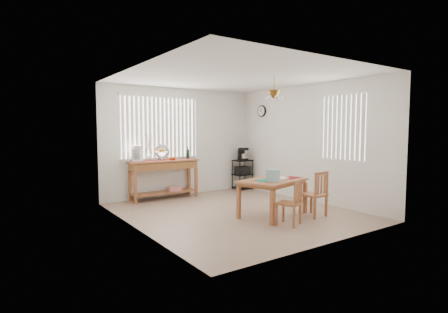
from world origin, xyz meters
TOP-DOWN VIEW (x-y plane):
  - ground at (0.00, 0.00)m, footprint 4.00×4.50m
  - room_shell at (0.00, 0.01)m, footprint 4.20×4.70m
  - sideboard at (-0.58, 2.00)m, footprint 1.61×0.45m
  - sideboard_items at (-0.86, 2.02)m, footprint 1.53×0.38m
  - wire_cart at (1.70, 2.00)m, footprint 0.47×0.37m
  - cart_items at (1.70, 2.01)m, footprint 0.19×0.22m
  - dining_table at (0.42, -0.61)m, footprint 1.44×1.12m
  - table_items at (0.32, -0.74)m, footprint 1.06×0.48m
  - chair_left at (0.22, -1.26)m, footprint 0.47×0.47m
  - chair_right at (1.01, -1.09)m, footprint 0.42×0.42m

SIDE VIEW (x-z plane):
  - ground at x=0.00m, z-range -0.01..0.00m
  - chair_left at x=0.22m, z-range -0.01..0.77m
  - chair_right at x=1.01m, z-range -0.01..0.84m
  - wire_cart at x=1.70m, z-range 0.08..0.87m
  - dining_table at x=0.42m, z-range 0.26..0.95m
  - sideboard at x=-0.58m, z-range 0.23..1.13m
  - table_items at x=0.32m, z-range 0.66..0.87m
  - cart_items at x=1.70m, z-range 0.78..1.11m
  - sideboard_items at x=-0.86m, z-range 0.70..1.39m
  - room_shell at x=0.00m, z-range 0.34..3.04m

